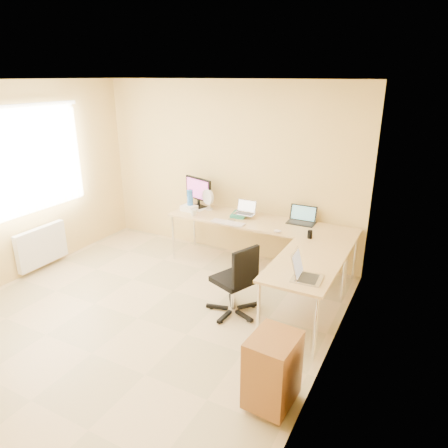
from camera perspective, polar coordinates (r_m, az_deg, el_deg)
The scene contains 25 objects.
floor at distance 4.95m, azimuth -11.96°, elevation -12.74°, with size 4.50×4.50×0.00m, color #CFB184.
ceiling at distance 4.18m, azimuth -14.64°, elevation 18.84°, with size 4.50×4.50×0.00m, color white.
wall_back at distance 6.20m, azimuth 0.47°, elevation 7.55°, with size 4.50×4.50×0.00m, color #E4BD6F.
wall_left at distance 5.95m, azimuth -28.81°, elevation 4.50°, with size 4.50×4.50×0.00m, color #E4BD6F.
wall_right at distance 3.47m, azimuth 14.33°, elevation -3.44°, with size 4.50×4.50×0.00m, color #E4BD6F.
desk_main at distance 5.84m, azimuth 4.96°, elevation -2.96°, with size 2.65×0.70×0.73m, color tan.
desk_return at distance 4.71m, azimuth 11.17°, elevation -9.33°, with size 0.70×1.30×0.73m, color tan.
monitor at distance 6.25m, azimuth -3.59°, elevation 4.43°, with size 0.54×0.17×0.47m, color black.
book_stack at distance 5.89m, azimuth 2.15°, elevation 1.33°, with size 0.20×0.28×0.05m, color #23725B.
laptop_center at distance 5.81m, azimuth 2.91°, elevation 2.30°, with size 0.30×0.23×0.19m, color silver.
laptop_black at distance 5.67m, azimuth 10.77°, elevation 1.22°, with size 0.37×0.28×0.24m, color black.
keyboard at distance 5.59m, azimuth 0.54°, elevation 0.18°, with size 0.48×0.13×0.02m, color beige.
mouse at distance 5.32m, azimuth 7.50°, elevation -0.99°, with size 0.10×0.07×0.04m, color beige.
mug at distance 5.93m, azimuth -4.25°, elevation 1.65°, with size 0.10×0.10×0.09m, color silver.
cd_stack at distance 5.69m, azimuth 1.09°, elevation 0.54°, with size 0.10×0.10×0.03m, color beige.
water_bottle at distance 6.13m, azimuth -4.76°, elevation 3.35°, with size 0.09×0.09×0.31m, color blue.
papers at distance 6.26m, azimuth -3.42°, elevation 2.25°, with size 0.21×0.30×0.01m, color white.
white_box at distance 6.14m, azimuth -4.91°, elevation 2.22°, with size 0.22×0.16×0.08m, color white.
desk_fan at distance 6.13m, azimuth -2.07°, elevation 3.34°, with size 0.24×0.24×0.30m, color silver.
black_cup at distance 5.19m, azimuth 11.90°, elevation -1.43°, with size 0.06×0.06×0.10m, color black.
laptop_return at distance 4.14m, azimuth 11.64°, elevation -6.17°, with size 0.27×0.34×0.23m, color silver.
office_chair at distance 4.72m, azimuth 1.31°, elevation -6.98°, with size 0.53×0.53×0.89m, color black.
cabinet at distance 3.60m, azimuth 6.79°, elevation -19.53°, with size 0.36×0.45×0.62m, color brown.
radiator at distance 6.39m, azimuth -24.13°, elevation -2.83°, with size 0.09×0.80×0.55m, color white.
window at distance 6.08m, azimuth -25.85°, elevation 7.71°, with size 0.10×1.80×1.40m, color white.
Camera 1 is at (2.78, -3.12, 2.65)m, focal length 32.73 mm.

